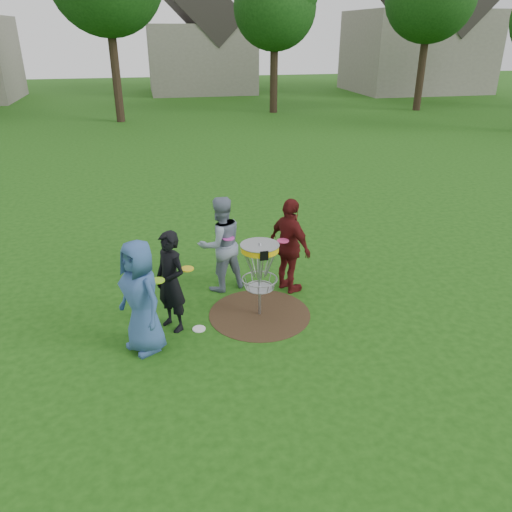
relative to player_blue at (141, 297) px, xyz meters
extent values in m
plane|color=#19470F|center=(1.98, 0.62, -0.92)|extent=(100.00, 100.00, 0.00)
cylinder|color=#47331E|center=(1.98, 0.62, -0.91)|extent=(1.80, 1.80, 0.01)
imported|color=#32538B|center=(0.00, 0.00, 0.00)|extent=(0.98, 1.07, 1.83)
imported|color=black|center=(0.47, 0.51, -0.05)|extent=(0.71, 0.75, 1.73)
imported|color=gray|center=(1.48, 1.75, 0.01)|extent=(1.08, 0.95, 1.85)
imported|color=#571314|center=(2.73, 1.39, 0.00)|extent=(0.85, 1.17, 1.84)
cylinder|color=white|center=(0.87, 0.35, -0.91)|extent=(0.22, 0.22, 0.02)
cylinder|color=#9EA0A5|center=(1.98, 0.62, -0.23)|extent=(0.05, 0.05, 1.38)
cylinder|color=yellow|center=(1.98, 0.62, 0.36)|extent=(0.64, 0.64, 0.10)
cylinder|color=#9EA0A5|center=(1.98, 0.62, 0.42)|extent=(0.66, 0.66, 0.01)
cube|color=black|center=(1.98, 0.29, 0.36)|extent=(0.14, 0.02, 0.16)
torus|color=#9EA0A5|center=(1.98, 0.62, -0.22)|extent=(0.62, 0.62, 0.02)
torus|color=#9EA0A5|center=(1.98, 0.62, -0.38)|extent=(0.50, 0.50, 0.02)
cylinder|color=#9EA0A5|center=(1.98, 0.62, -0.39)|extent=(0.44, 0.44, 0.01)
cylinder|color=#8FDE18|center=(0.27, 0.08, 0.21)|extent=(0.22, 0.22, 0.02)
cylinder|color=yellow|center=(0.75, 0.53, 0.14)|extent=(0.22, 0.22, 0.02)
cylinder|color=#E43CBF|center=(1.59, 1.49, 0.22)|extent=(0.22, 0.22, 0.02)
cylinder|color=#E63C7E|center=(2.54, 1.19, 0.21)|extent=(0.22, 0.22, 0.02)
cylinder|color=#38281C|center=(-1.02, 22.12, 1.39)|extent=(0.46, 0.46, 4.62)
cylinder|color=#38281C|center=(7.98, 23.62, 0.97)|extent=(0.46, 0.46, 3.78)
sphere|color=#164211|center=(7.98, 23.62, 4.84)|extent=(4.68, 4.68, 4.68)
cylinder|color=#38281C|center=(16.98, 22.62, 1.18)|extent=(0.46, 0.46, 4.20)
cube|color=gray|center=(4.98, 35.62, 1.58)|extent=(8.00, 7.00, 5.00)
cube|color=#2D2826|center=(4.98, 35.62, 5.52)|extent=(6.11, 7.14, 6.11)
cube|color=gray|center=(21.98, 32.62, 2.08)|extent=(10.00, 8.00, 6.00)
camera|label=1|loc=(0.30, -6.82, 3.68)|focal=35.00mm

